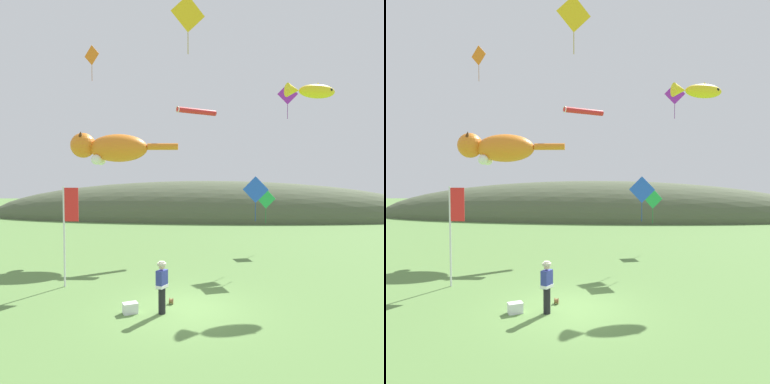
# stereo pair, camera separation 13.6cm
# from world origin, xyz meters

# --- Properties ---
(ground_plane) EXTENTS (120.00, 120.00, 0.00)m
(ground_plane) POSITION_xyz_m (0.00, 0.00, 0.00)
(ground_plane) COLOR #5B8442
(distant_hill_ridge) EXTENTS (49.80, 11.79, 8.13)m
(distant_hill_ridge) POSITION_xyz_m (0.00, 28.51, 0.00)
(distant_hill_ridge) COLOR #4C563D
(distant_hill_ridge) RESTS_ON ground
(festival_attendant) EXTENTS (0.41, 0.49, 1.77)m
(festival_attendant) POSITION_xyz_m (-0.69, -0.46, 0.95)
(festival_attendant) COLOR black
(festival_attendant) RESTS_ON ground
(kite_spool) EXTENTS (0.14, 0.22, 0.22)m
(kite_spool) POSITION_xyz_m (-0.50, 0.50, 0.11)
(kite_spool) COLOR olive
(kite_spool) RESTS_ON ground
(picnic_cooler) EXTENTS (0.59, 0.52, 0.36)m
(picnic_cooler) POSITION_xyz_m (-1.76, -0.51, 0.18)
(picnic_cooler) COLOR white
(picnic_cooler) RESTS_ON ground
(festival_banner_pole) EXTENTS (0.66, 0.08, 4.20)m
(festival_banner_pole) POSITION_xyz_m (-5.07, 2.29, 2.75)
(festival_banner_pole) COLOR silver
(festival_banner_pole) RESTS_ON ground
(kite_giant_cat) EXTENTS (6.32, 1.95, 1.92)m
(kite_giant_cat) POSITION_xyz_m (-5.12, 8.82, 6.25)
(kite_giant_cat) COLOR orange
(kite_fish_windsock) EXTENTS (2.60, 1.37, 0.77)m
(kite_fish_windsock) POSITION_xyz_m (5.64, 5.78, 8.72)
(kite_fish_windsock) COLOR yellow
(kite_tube_streamer) EXTENTS (2.61, 2.07, 0.44)m
(kite_tube_streamer) POSITION_xyz_m (-0.29, 11.82, 8.85)
(kite_tube_streamer) COLOR red
(kite_diamond_orange) EXTENTS (1.02, 0.53, 2.04)m
(kite_diamond_orange) POSITION_xyz_m (-6.07, 8.41, 11.51)
(kite_diamond_orange) COLOR orange
(kite_diamond_blue) EXTENTS (1.22, 0.47, 2.20)m
(kite_diamond_blue) POSITION_xyz_m (2.99, 5.63, 3.95)
(kite_diamond_blue) COLOR blue
(kite_diamond_green) EXTENTS (1.09, 0.63, 2.15)m
(kite_diamond_green) POSITION_xyz_m (4.10, 10.53, 3.22)
(kite_diamond_green) COLOR green
(kite_diamond_violet) EXTENTS (1.31, 0.11, 2.21)m
(kite_diamond_violet) POSITION_xyz_m (5.50, 11.37, 9.77)
(kite_diamond_violet) COLOR purple
(kite_diamond_gold) EXTENTS (1.39, 0.72, 2.45)m
(kite_diamond_gold) POSITION_xyz_m (-0.10, 3.13, 11.41)
(kite_diamond_gold) COLOR yellow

